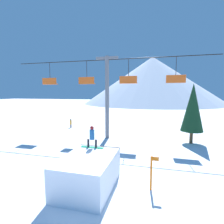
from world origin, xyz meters
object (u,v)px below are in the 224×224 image
object	(u,v)px
snow_ramp	(88,172)
trail_marker	(151,172)
snowboarder	(92,137)
distant_skier	(71,123)
pine_tree_near	(193,108)

from	to	relation	value
snow_ramp	trail_marker	xyz separation A→B (m)	(3.20, 0.57, 0.12)
snowboarder	trail_marker	distance (m)	3.90
trail_marker	distant_skier	world-z (taller)	trail_marker
snow_ramp	pine_tree_near	size ratio (longest dim) A/B	0.64
trail_marker	distant_skier	xyz separation A→B (m)	(-11.69, 13.51, -0.29)
snow_ramp	pine_tree_near	world-z (taller)	pine_tree_near
trail_marker	distant_skier	bearing A→B (deg)	130.88
pine_tree_near	distant_skier	world-z (taller)	pine_tree_near
trail_marker	pine_tree_near	bearing A→B (deg)	69.84
snow_ramp	pine_tree_near	xyz separation A→B (m)	(6.69, 10.07, 2.69)
pine_tree_near	trail_marker	bearing A→B (deg)	-110.16
snow_ramp	trail_marker	size ratio (longest dim) A/B	2.08
pine_tree_near	trail_marker	xyz separation A→B (m)	(-3.49, -9.50, -2.58)
snow_ramp	pine_tree_near	bearing A→B (deg)	56.40
distant_skier	trail_marker	bearing A→B (deg)	-49.12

